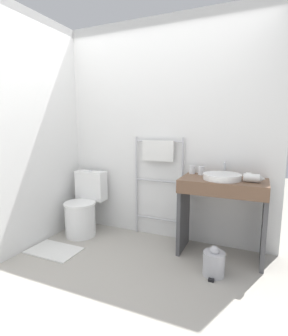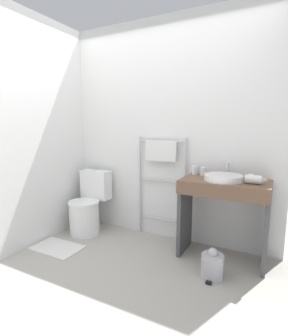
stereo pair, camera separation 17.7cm
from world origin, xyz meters
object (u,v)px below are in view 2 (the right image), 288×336
sink_basin (223,177)px  cup_near_edge (204,171)px  cup_near_wall (195,170)px  trash_bin (212,265)px  toilet (88,207)px  towel_radiator (161,165)px  hair_dryer (255,179)px

sink_basin → cup_near_edge: cup_near_edge is taller
cup_near_wall → trash_bin: bearing=-57.8°
toilet → towel_radiator: 1.11m
sink_basin → hair_dryer: hair_dryer is taller
hair_dryer → trash_bin: hair_dryer is taller
cup_near_edge → hair_dryer: (0.53, -0.18, -0.01)m
toilet → towel_radiator: towel_radiator is taller
sink_basin → cup_near_edge: size_ratio=4.03×
toilet → sink_basin: (1.67, 0.07, 0.54)m
towel_radiator → sink_basin: size_ratio=3.28×
towel_radiator → sink_basin: towel_radiator is taller
sink_basin → cup_near_edge: bearing=144.8°
cup_near_wall → cup_near_edge: bearing=-13.5°
hair_dryer → trash_bin: (-0.28, -0.37, -0.75)m
sink_basin → cup_near_wall: bearing=150.6°
sink_basin → cup_near_wall: cup_near_wall is taller
toilet → cup_near_wall: size_ratio=8.34×
towel_radiator → cup_near_edge: 0.53m
towel_radiator → trash_bin: size_ratio=4.33×
sink_basin → hair_dryer: 0.29m
hair_dryer → trash_bin: size_ratio=0.68×
towel_radiator → hair_dryer: bearing=-11.8°
towel_radiator → cup_near_wall: towel_radiator is taller
towel_radiator → cup_near_edge: towel_radiator is taller
cup_near_wall → towel_radiator: bearing=177.5°
cup_near_edge → hair_dryer: size_ratio=0.48×
cup_near_edge → toilet: bearing=-170.6°
sink_basin → trash_bin: size_ratio=1.32×
hair_dryer → toilet: bearing=-178.2°
sink_basin → towel_radiator: bearing=164.3°
towel_radiator → trash_bin: (0.78, -0.59, -0.79)m
cup_near_wall → hair_dryer: bearing=-17.5°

